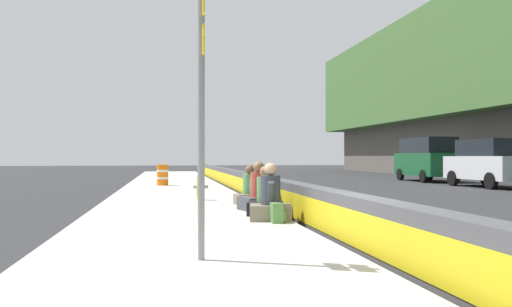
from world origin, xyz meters
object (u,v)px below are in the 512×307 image
at_px(seated_person_far, 250,192).
at_px(parked_car_midline, 427,158).
at_px(route_sign_post, 202,98).
at_px(seated_person_middle, 265,200).
at_px(seated_person_foreground, 270,202).
at_px(backpack, 277,213).
at_px(fire_hydrant, 201,185).
at_px(construction_barrel, 163,175).
at_px(seated_person_rear, 259,195).
at_px(parked_car_fourth, 489,162).

distance_m(seated_person_far, parked_car_midline, 19.60).
distance_m(route_sign_post, seated_person_middle, 5.59).
height_order(seated_person_foreground, backpack, seated_person_foreground).
bearing_deg(seated_person_middle, fire_hydrant, 14.77).
relative_size(seated_person_foreground, seated_person_middle, 1.08).
height_order(construction_barrel, parked_car_midline, parked_car_midline).
distance_m(seated_person_rear, seated_person_far, 1.49).
bearing_deg(backpack, parked_car_midline, -34.41).
relative_size(seated_person_rear, seated_person_far, 1.12).
bearing_deg(parked_car_fourth, seated_person_rear, 128.28).
bearing_deg(parked_car_fourth, backpack, 134.61).
bearing_deg(parked_car_midline, route_sign_post, 146.84).
distance_m(seated_person_far, backpack, 4.09).
relative_size(parked_car_fourth, parked_car_midline, 0.94).
relative_size(route_sign_post, parked_car_fourth, 0.74).
height_order(construction_barrel, parked_car_fourth, parked_car_fourth).
relative_size(backpack, construction_barrel, 0.42).
height_order(seated_person_foreground, seated_person_far, seated_person_foreground).
bearing_deg(backpack, seated_person_foreground, 5.33).
height_order(backpack, construction_barrel, construction_barrel).
xyz_separation_m(seated_person_foreground, seated_person_far, (3.61, -0.12, -0.04)).
xyz_separation_m(route_sign_post, fire_hydrant, (9.47, -0.58, -1.62)).
height_order(route_sign_post, seated_person_rear, route_sign_post).
xyz_separation_m(backpack, parked_car_midline, (18.87, -12.92, 1.02)).
bearing_deg(seated_person_foreground, backpack, -174.67).
height_order(seated_person_middle, parked_car_midline, parked_car_midline).
bearing_deg(fire_hydrant, parked_car_fourth, -64.09).
relative_size(fire_hydrant, backpack, 2.20).
xyz_separation_m(route_sign_post, seated_person_foreground, (4.06, -1.69, -1.70)).
relative_size(seated_person_middle, construction_barrel, 1.17).
distance_m(route_sign_post, seated_person_far, 8.07).
distance_m(route_sign_post, construction_barrel, 18.14).
bearing_deg(parked_car_fourth, seated_person_far, 123.96).
xyz_separation_m(route_sign_post, parked_car_midline, (22.44, -14.66, -0.86)).
bearing_deg(fire_hydrant, seated_person_rear, -159.58).
bearing_deg(parked_car_fourth, parked_car_midline, -0.21).
relative_size(seated_person_foreground, parked_car_fourth, 0.25).
distance_m(fire_hydrant, seated_person_rear, 3.52).
height_order(seated_person_foreground, seated_person_middle, seated_person_foreground).
relative_size(seated_person_far, construction_barrel, 1.13).
height_order(fire_hydrant, backpack, fire_hydrant).
relative_size(backpack, parked_car_midline, 0.08).
relative_size(seated_person_middle, backpack, 2.77).
distance_m(route_sign_post, seated_person_rear, 6.66).
bearing_deg(seated_person_far, route_sign_post, 166.67).
bearing_deg(seated_person_foreground, seated_person_far, -1.92).
bearing_deg(parked_car_fourth, seated_person_middle, 131.24).
bearing_deg(parked_car_midline, seated_person_far, 139.00).
bearing_deg(construction_barrel, fire_hydrant, -172.03).
xyz_separation_m(route_sign_post, seated_person_rear, (6.18, -1.81, -1.69)).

